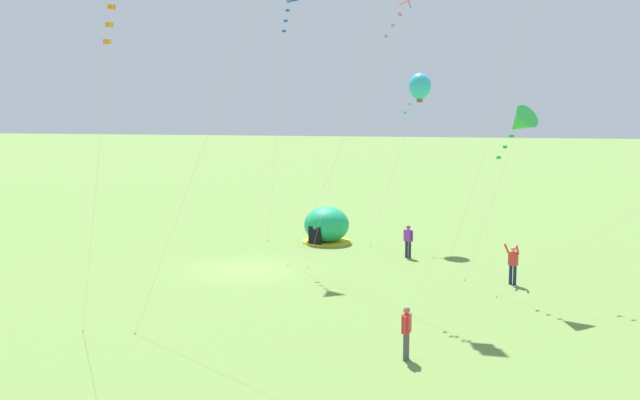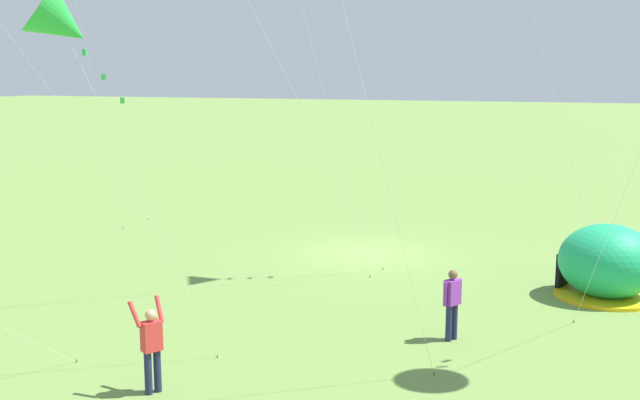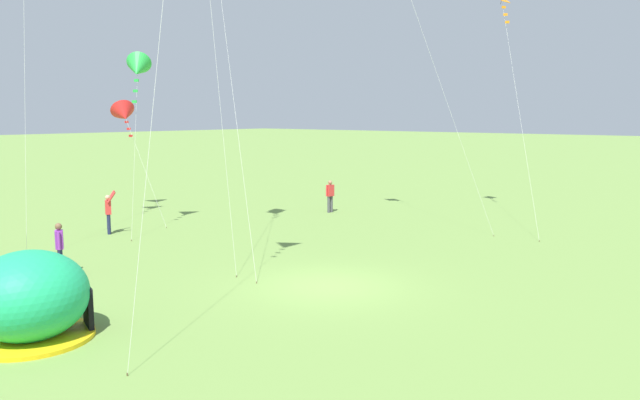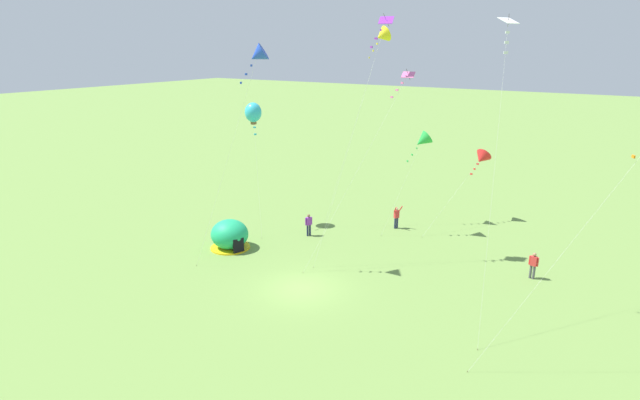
% 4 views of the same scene
% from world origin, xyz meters
% --- Properties ---
extents(ground_plane, '(300.00, 300.00, 0.00)m').
position_xyz_m(ground_plane, '(0.00, 0.00, 0.00)').
color(ground_plane, olive).
extents(popup_tent, '(2.81, 2.81, 2.10)m').
position_xyz_m(popup_tent, '(-7.89, 2.48, 1.00)').
color(popup_tent, '#1EAD6B').
rests_on(popup_tent, ground).
extents(person_with_toddler, '(0.40, 0.52, 1.72)m').
position_xyz_m(person_with_toddler, '(-4.48, 7.52, 0.96)').
color(person_with_toddler, '#1E2347').
rests_on(person_with_toddler, ground).
extents(person_near_tent, '(0.59, 0.29, 1.72)m').
position_xyz_m(person_near_tent, '(11.33, 8.89, 0.96)').
color(person_near_tent, '#4C4C51').
rests_on(person_near_tent, ground).
extents(person_flying_kite, '(0.65, 0.72, 1.89)m').
position_xyz_m(person_flying_kite, '(0.47, 12.61, 1.00)').
color(person_flying_kite, '#1E2347').
rests_on(person_flying_kite, ground).
extents(kite_green, '(2.97, 2.99, 7.96)m').
position_xyz_m(kite_green, '(2.23, 12.59, 7.21)').
color(kite_green, silver).
rests_on(kite_green, ground).
extents(kite_red, '(3.09, 7.34, 5.97)m').
position_xyz_m(kite_red, '(5.17, 18.27, 5.20)').
color(kite_red, silver).
rests_on(kite_red, ground).
extents(kite_orange, '(6.00, 4.84, 11.21)m').
position_xyz_m(kite_orange, '(16.06, 1.68, 10.43)').
color(kite_orange, silver).
rests_on(kite_orange, ground).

